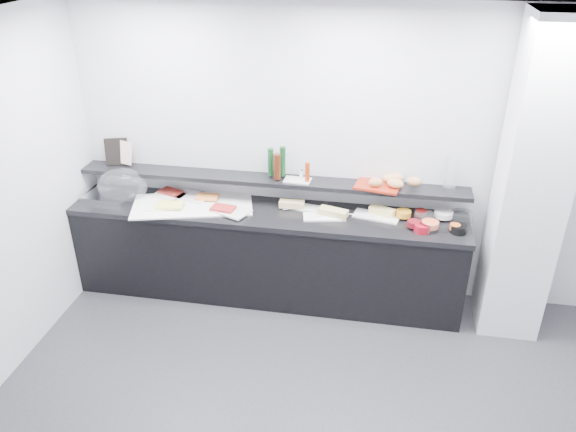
% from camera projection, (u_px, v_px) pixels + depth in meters
% --- Properties ---
extents(back_wall, '(5.00, 0.02, 2.70)m').
position_uv_depth(back_wall, '(348.00, 158.00, 5.03)').
color(back_wall, silver).
rests_on(back_wall, ground).
extents(ceiling, '(5.00, 5.00, 0.00)m').
position_uv_depth(ceiling, '(327.00, 47.00, 2.66)').
color(ceiling, white).
rests_on(ceiling, back_wall).
extents(column, '(0.50, 0.50, 2.70)m').
position_uv_depth(column, '(531.00, 186.00, 4.50)').
color(column, silver).
rests_on(column, ground).
extents(buffet_cabinet, '(3.60, 0.60, 0.85)m').
position_uv_depth(buffet_cabinet, '(267.00, 255.00, 5.31)').
color(buffet_cabinet, black).
rests_on(buffet_cabinet, ground).
extents(counter_top, '(3.62, 0.62, 0.05)m').
position_uv_depth(counter_top, '(266.00, 213.00, 5.10)').
color(counter_top, black).
rests_on(counter_top, buffet_cabinet).
extents(wall_shelf, '(3.60, 0.25, 0.04)m').
position_uv_depth(wall_shelf, '(269.00, 180.00, 5.14)').
color(wall_shelf, black).
rests_on(wall_shelf, back_wall).
extents(cloche_base, '(0.46, 0.34, 0.04)m').
position_uv_depth(cloche_base, '(109.00, 196.00, 5.32)').
color(cloche_base, silver).
rests_on(cloche_base, counter_top).
extents(cloche_dome, '(0.53, 0.41, 0.34)m').
position_uv_depth(cloche_dome, '(123.00, 186.00, 5.28)').
color(cloche_dome, silver).
rests_on(cloche_dome, cloche_base).
extents(linen_runner, '(1.19, 0.78, 0.01)m').
position_uv_depth(linen_runner, '(193.00, 205.00, 5.19)').
color(linen_runner, white).
rests_on(linen_runner, counter_top).
extents(platter_meat_a, '(0.33, 0.25, 0.01)m').
position_uv_depth(platter_meat_a, '(169.00, 195.00, 5.33)').
color(platter_meat_a, white).
rests_on(platter_meat_a, linen_runner).
extents(food_meat_a, '(0.24, 0.20, 0.02)m').
position_uv_depth(food_meat_a, '(171.00, 192.00, 5.36)').
color(food_meat_a, maroon).
rests_on(food_meat_a, platter_meat_a).
extents(platter_salmon, '(0.38, 0.31, 0.01)m').
position_uv_depth(platter_salmon, '(192.00, 196.00, 5.31)').
color(platter_salmon, silver).
rests_on(platter_salmon, linen_runner).
extents(food_salmon, '(0.22, 0.15, 0.02)m').
position_uv_depth(food_salmon, '(207.00, 197.00, 5.26)').
color(food_salmon, orange).
rests_on(food_salmon, platter_salmon).
extents(platter_cheese, '(0.33, 0.27, 0.01)m').
position_uv_depth(platter_cheese, '(161.00, 206.00, 5.14)').
color(platter_cheese, white).
rests_on(platter_cheese, linen_runner).
extents(food_cheese, '(0.26, 0.19, 0.02)m').
position_uv_depth(food_cheese, '(170.00, 205.00, 5.11)').
color(food_cheese, '#F2F05E').
rests_on(food_cheese, platter_cheese).
extents(platter_meat_b, '(0.39, 0.34, 0.01)m').
position_uv_depth(platter_meat_b, '(231.00, 211.00, 5.05)').
color(platter_meat_b, silver).
rests_on(platter_meat_b, linen_runner).
extents(food_meat_b, '(0.23, 0.16, 0.02)m').
position_uv_depth(food_meat_b, '(223.00, 208.00, 5.05)').
color(food_meat_b, maroon).
rests_on(food_meat_b, platter_meat_b).
extents(sandwich_plate_left, '(0.35, 0.19, 0.01)m').
position_uv_depth(sandwich_plate_left, '(305.00, 208.00, 5.14)').
color(sandwich_plate_left, white).
rests_on(sandwich_plate_left, counter_top).
extents(sandwich_food_left, '(0.23, 0.10, 0.06)m').
position_uv_depth(sandwich_food_left, '(292.00, 204.00, 5.12)').
color(sandwich_food_left, '#E2C276').
rests_on(sandwich_food_left, sandwich_plate_left).
extents(tongs_left, '(0.14, 0.09, 0.01)m').
position_uv_depth(tongs_left, '(291.00, 208.00, 5.10)').
color(tongs_left, silver).
rests_on(tongs_left, sandwich_plate_left).
extents(sandwich_plate_mid, '(0.39, 0.23, 0.01)m').
position_uv_depth(sandwich_plate_mid, '(324.00, 217.00, 4.97)').
color(sandwich_plate_mid, white).
rests_on(sandwich_plate_mid, counter_top).
extents(sandwich_food_mid, '(0.28, 0.17, 0.06)m').
position_uv_depth(sandwich_food_mid, '(333.00, 212.00, 4.97)').
color(sandwich_food_mid, tan).
rests_on(sandwich_food_mid, sandwich_plate_mid).
extents(tongs_mid, '(0.15, 0.08, 0.01)m').
position_uv_depth(tongs_mid, '(316.00, 217.00, 4.95)').
color(tongs_mid, '#BABCC2').
rests_on(tongs_mid, sandwich_plate_mid).
extents(sandwich_plate_right, '(0.43, 0.25, 0.01)m').
position_uv_depth(sandwich_plate_right, '(376.00, 216.00, 4.98)').
color(sandwich_plate_right, silver).
rests_on(sandwich_plate_right, counter_top).
extents(sandwich_food_right, '(0.24, 0.17, 0.06)m').
position_uv_depth(sandwich_food_right, '(382.00, 211.00, 4.99)').
color(sandwich_food_right, '#E5CA78').
rests_on(sandwich_food_right, sandwich_plate_right).
extents(tongs_right, '(0.16, 0.02, 0.01)m').
position_uv_depth(tongs_right, '(354.00, 214.00, 4.99)').
color(tongs_right, silver).
rests_on(tongs_right, sandwich_plate_right).
extents(bowl_glass_fruit, '(0.17, 0.17, 0.07)m').
position_uv_depth(bowl_glass_fruit, '(424.00, 217.00, 4.91)').
color(bowl_glass_fruit, white).
rests_on(bowl_glass_fruit, counter_top).
extents(fill_glass_fruit, '(0.16, 0.16, 0.05)m').
position_uv_depth(fill_glass_fruit, '(403.00, 213.00, 4.95)').
color(fill_glass_fruit, orange).
rests_on(fill_glass_fruit, bowl_glass_fruit).
extents(bowl_black_jam, '(0.14, 0.14, 0.07)m').
position_uv_depth(bowl_black_jam, '(445.00, 215.00, 4.95)').
color(bowl_black_jam, black).
rests_on(bowl_black_jam, counter_top).
extents(fill_black_jam, '(0.12, 0.12, 0.05)m').
position_uv_depth(fill_black_jam, '(421.00, 213.00, 4.96)').
color(fill_black_jam, '#610F0D').
rests_on(fill_black_jam, bowl_black_jam).
extents(bowl_glass_cream, '(0.20, 0.20, 0.07)m').
position_uv_depth(bowl_glass_cream, '(462.00, 216.00, 4.92)').
color(bowl_glass_cream, white).
rests_on(bowl_glass_cream, counter_top).
extents(fill_glass_cream, '(0.20, 0.20, 0.05)m').
position_uv_depth(fill_glass_cream, '(444.00, 214.00, 4.94)').
color(fill_glass_cream, silver).
rests_on(fill_glass_cream, bowl_glass_cream).
extents(bowl_red_jam, '(0.18, 0.18, 0.07)m').
position_uv_depth(bowl_red_jam, '(422.00, 228.00, 4.74)').
color(bowl_red_jam, maroon).
rests_on(bowl_red_jam, counter_top).
extents(fill_red_jam, '(0.13, 0.13, 0.05)m').
position_uv_depth(fill_red_jam, '(413.00, 224.00, 4.78)').
color(fill_red_jam, '#5B0D12').
rests_on(fill_red_jam, bowl_red_jam).
extents(bowl_glass_salmon, '(0.17, 0.17, 0.07)m').
position_uv_depth(bowl_glass_salmon, '(428.00, 226.00, 4.76)').
color(bowl_glass_salmon, silver).
rests_on(bowl_glass_salmon, counter_top).
extents(fill_glass_salmon, '(0.15, 0.15, 0.05)m').
position_uv_depth(fill_glass_salmon, '(430.00, 224.00, 4.77)').
color(fill_glass_salmon, '#DF6136').
rests_on(fill_glass_salmon, bowl_glass_salmon).
extents(bowl_black_fruit, '(0.16, 0.16, 0.07)m').
position_uv_depth(bowl_black_fruit, '(459.00, 229.00, 4.72)').
color(bowl_black_fruit, black).
rests_on(bowl_black_fruit, counter_top).
extents(fill_black_fruit, '(0.10, 0.10, 0.05)m').
position_uv_depth(fill_black_fruit, '(455.00, 227.00, 4.72)').
color(fill_black_fruit, '#C6551B').
rests_on(fill_black_fruit, bowl_black_fruit).
extents(framed_print, '(0.23, 0.13, 0.26)m').
position_uv_depth(framed_print, '(117.00, 152.00, 5.36)').
color(framed_print, black).
rests_on(framed_print, wall_shelf).
extents(print_art, '(0.21, 0.11, 0.22)m').
position_uv_depth(print_art, '(123.00, 152.00, 5.34)').
color(print_art, beige).
rests_on(print_art, framed_print).
extents(condiment_tray, '(0.25, 0.16, 0.01)m').
position_uv_depth(condiment_tray, '(298.00, 180.00, 5.07)').
color(condiment_tray, silver).
rests_on(condiment_tray, wall_shelf).
extents(bottle_green_a, '(0.07, 0.07, 0.26)m').
position_uv_depth(bottle_green_a, '(271.00, 162.00, 5.09)').
color(bottle_green_a, '#103B1A').
rests_on(bottle_green_a, condiment_tray).
extents(bottle_brown, '(0.08, 0.08, 0.24)m').
position_uv_depth(bottle_brown, '(277.00, 167.00, 5.02)').
color(bottle_brown, '#3E180B').
rests_on(bottle_brown, condiment_tray).
extents(bottle_green_b, '(0.06, 0.06, 0.28)m').
position_uv_depth(bottle_green_b, '(283.00, 161.00, 5.08)').
color(bottle_green_b, '#0F3817').
rests_on(bottle_green_b, condiment_tray).
extents(bottle_hot, '(0.05, 0.05, 0.18)m').
position_uv_depth(bottle_hot, '(307.00, 172.00, 5.00)').
color(bottle_hot, '#A12D0B').
rests_on(bottle_hot, condiment_tray).
extents(shaker_salt, '(0.04, 0.04, 0.07)m').
position_uv_depth(shaker_salt, '(301.00, 174.00, 5.10)').
color(shaker_salt, white).
rests_on(shaker_salt, condiment_tray).
extents(shaker_pepper, '(0.03, 0.03, 0.07)m').
position_uv_depth(shaker_pepper, '(302.00, 174.00, 5.10)').
color(shaker_pepper, silver).
rests_on(shaker_pepper, condiment_tray).
extents(bread_tray, '(0.43, 0.33, 0.02)m').
position_uv_depth(bread_tray, '(378.00, 186.00, 4.96)').
color(bread_tray, maroon).
rests_on(bread_tray, wall_shelf).
extents(bread_roll_n, '(0.13, 0.09, 0.08)m').
position_uv_depth(bread_roll_n, '(396.00, 177.00, 5.00)').
color(bread_roll_n, '#B47744').
rests_on(bread_roll_n, bread_tray).
extents(bread_roll_ne, '(0.17, 0.13, 0.08)m').
position_uv_depth(bread_roll_ne, '(395.00, 178.00, 4.98)').
color(bread_roll_ne, '#CD844E').
rests_on(bread_roll_ne, bread_tray).
extents(bread_roll_sw, '(0.14, 0.10, 0.08)m').
position_uv_depth(bread_roll_sw, '(376.00, 182.00, 4.89)').
color(bread_roll_sw, '#AC7A41').
rests_on(bread_roll_sw, bread_tray).
extents(bread_roll_s, '(0.14, 0.11, 0.08)m').
position_uv_depth(bread_roll_s, '(396.00, 183.00, 4.87)').
color(bread_roll_s, '#C2794A').
rests_on(bread_roll_s, bread_tray).
extents(bread_roll_se, '(0.17, 0.14, 0.08)m').
position_uv_depth(bread_roll_se, '(395.00, 183.00, 4.87)').
color(bread_roll_se, '#B78046').
rests_on(bread_roll_se, bread_tray).
extents(bread_roll_midw, '(0.13, 0.08, 0.08)m').
position_uv_depth(bread_roll_midw, '(390.00, 179.00, 4.96)').
color(bread_roll_midw, tan).
rests_on(bread_roll_midw, bread_tray).
extents(bread_roll_mide, '(0.14, 0.09, 0.08)m').
position_uv_depth(bread_roll_mide, '(414.00, 181.00, 4.91)').
color(bread_roll_mide, '#BC8548').
rests_on(bread_roll_mide, bread_tray).
extents(carafe, '(0.15, 0.15, 0.30)m').
position_uv_depth(carafe, '(451.00, 174.00, 4.83)').
color(carafe, white).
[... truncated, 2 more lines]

